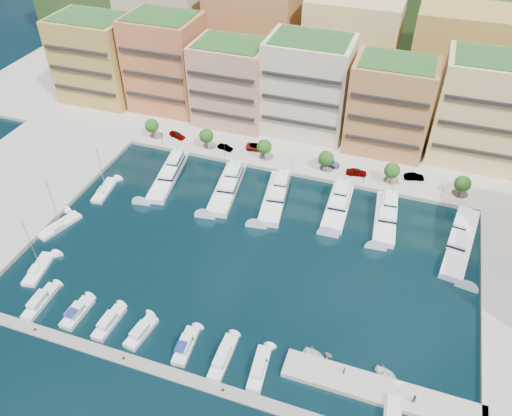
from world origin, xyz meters
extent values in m
plane|color=black|center=(0.00, 0.00, 0.00)|extent=(400.00, 400.00, 0.00)
cube|color=#9E998E|center=(0.00, 62.00, 0.00)|extent=(220.00, 64.00, 2.00)
cube|color=black|center=(0.00, 110.00, 0.00)|extent=(240.00, 40.00, 58.00)
cube|color=gray|center=(-3.00, -30.00, 0.00)|extent=(72.00, 2.20, 0.35)
cube|color=#9E998E|center=(30.00, -22.00, 0.00)|extent=(32.00, 5.00, 2.00)
cube|color=#B99243|center=(-66.00, 50.00, 13.00)|extent=(22.00, 16.00, 24.00)
cube|color=black|center=(-66.00, 41.75, 13.00)|extent=(20.24, 0.50, 0.90)
cube|color=#205021|center=(-66.00, 50.00, 25.40)|extent=(19.36, 14.08, 0.80)
cube|color=#D77647|center=(-44.00, 52.00, 14.00)|extent=(20.00, 16.00, 26.00)
cube|color=black|center=(-44.00, 43.75, 14.00)|extent=(18.40, 0.50, 0.90)
cube|color=#205021|center=(-44.00, 52.00, 27.40)|extent=(17.60, 14.08, 0.80)
cube|color=tan|center=(-23.00, 50.00, 12.00)|extent=(20.00, 15.00, 22.00)
cube|color=black|center=(-23.00, 42.25, 12.00)|extent=(18.40, 0.50, 0.90)
cube|color=#205021|center=(-23.00, 50.00, 23.40)|extent=(17.60, 13.20, 0.80)
cube|color=beige|center=(-2.00, 52.00, 13.50)|extent=(22.00, 16.00, 25.00)
cube|color=black|center=(-2.00, 43.75, 13.50)|extent=(20.24, 0.50, 0.90)
cube|color=#205021|center=(-2.00, 52.00, 26.40)|extent=(19.36, 14.08, 0.80)
cube|color=#B77644|center=(20.00, 50.00, 12.50)|extent=(20.00, 15.00, 23.00)
cube|color=black|center=(20.00, 42.25, 12.50)|extent=(18.40, 0.50, 0.90)
cube|color=#205021|center=(20.00, 50.00, 24.40)|extent=(17.60, 13.20, 0.80)
cube|color=#E9C27B|center=(42.00, 52.00, 14.00)|extent=(22.00, 16.00, 26.00)
cube|color=black|center=(42.00, 43.75, 14.00)|extent=(20.24, 0.50, 0.90)
cube|color=#205021|center=(42.00, 52.00, 27.40)|extent=(19.36, 14.08, 0.80)
cube|color=beige|center=(-55.00, 74.00, 16.00)|extent=(26.00, 18.00, 30.00)
cube|color=#B77644|center=(-25.00, 74.00, 16.00)|extent=(26.00, 18.00, 30.00)
cube|color=#E9C27B|center=(5.00, 74.00, 16.00)|extent=(26.00, 18.00, 30.00)
cube|color=#B99243|center=(35.00, 74.00, 16.00)|extent=(26.00, 18.00, 30.00)
cylinder|color=#473323|center=(-40.00, 33.50, 2.50)|extent=(0.24, 0.24, 3.00)
sphere|color=#204C15|center=(-40.00, 33.50, 4.75)|extent=(3.80, 3.80, 3.80)
cylinder|color=#473323|center=(-24.00, 33.50, 2.50)|extent=(0.24, 0.24, 3.00)
sphere|color=#204C15|center=(-24.00, 33.50, 4.75)|extent=(3.80, 3.80, 3.80)
cylinder|color=#473323|center=(-8.00, 33.50, 2.50)|extent=(0.24, 0.24, 3.00)
sphere|color=#204C15|center=(-8.00, 33.50, 4.75)|extent=(3.80, 3.80, 3.80)
cylinder|color=#473323|center=(8.00, 33.50, 2.50)|extent=(0.24, 0.24, 3.00)
sphere|color=#204C15|center=(8.00, 33.50, 4.75)|extent=(3.80, 3.80, 3.80)
cylinder|color=#473323|center=(24.00, 33.50, 2.50)|extent=(0.24, 0.24, 3.00)
sphere|color=#204C15|center=(24.00, 33.50, 4.75)|extent=(3.80, 3.80, 3.80)
cylinder|color=#473323|center=(40.00, 33.50, 2.50)|extent=(0.24, 0.24, 3.00)
sphere|color=#204C15|center=(40.00, 33.50, 4.75)|extent=(3.80, 3.80, 3.80)
cylinder|color=black|center=(-36.00, 31.20, 3.00)|extent=(0.10, 0.10, 4.00)
sphere|color=#FFF2CC|center=(-36.00, 31.20, 5.05)|extent=(0.30, 0.30, 0.30)
cylinder|color=black|center=(-18.00, 31.20, 3.00)|extent=(0.10, 0.10, 4.00)
sphere|color=#FFF2CC|center=(-18.00, 31.20, 5.05)|extent=(0.30, 0.30, 0.30)
cylinder|color=black|center=(0.00, 31.20, 3.00)|extent=(0.10, 0.10, 4.00)
sphere|color=#FFF2CC|center=(0.00, 31.20, 5.05)|extent=(0.30, 0.30, 0.30)
cylinder|color=black|center=(18.00, 31.20, 3.00)|extent=(0.10, 0.10, 4.00)
sphere|color=#FFF2CC|center=(18.00, 31.20, 5.05)|extent=(0.30, 0.30, 0.30)
cylinder|color=black|center=(36.00, 31.20, 3.00)|extent=(0.10, 0.10, 4.00)
sphere|color=#FFF2CC|center=(36.00, 31.20, 5.05)|extent=(0.30, 0.30, 0.30)
cube|color=white|center=(-28.22, 18.75, 0.35)|extent=(7.47, 20.92, 2.30)
cube|color=white|center=(-28.22, 20.80, 2.40)|extent=(5.28, 11.69, 1.80)
cube|color=black|center=(-28.22, 20.80, 2.40)|extent=(5.35, 11.76, 0.55)
cube|color=white|center=(-28.22, 22.44, 4.00)|extent=(3.55, 6.48, 1.40)
cylinder|color=#B2B2B7|center=(-28.22, 23.67, 5.60)|extent=(0.14, 0.14, 1.80)
cube|color=black|center=(-28.22, 18.75, -0.10)|extent=(7.53, 20.98, 0.35)
cube|color=white|center=(-12.59, 18.99, 0.35)|extent=(7.30, 20.46, 2.30)
cube|color=white|center=(-12.59, 20.99, 2.40)|extent=(5.34, 11.41, 1.80)
cube|color=black|center=(-12.59, 20.99, 2.40)|extent=(5.40, 11.48, 0.55)
cube|color=white|center=(-12.59, 22.60, 4.00)|extent=(3.66, 6.32, 1.40)
cylinder|color=#B2B2B7|center=(-12.59, 23.80, 5.60)|extent=(0.14, 0.14, 1.80)
cube|color=white|center=(-0.62, 19.33, 0.35)|extent=(7.28, 19.81, 2.30)
cube|color=white|center=(-0.62, 21.26, 2.40)|extent=(5.29, 11.06, 1.80)
cube|color=black|center=(-0.62, 21.26, 2.40)|extent=(5.35, 11.13, 0.55)
cube|color=white|center=(-0.62, 22.81, 4.00)|extent=(3.61, 6.13, 1.40)
cylinder|color=#B2B2B7|center=(-0.62, 23.97, 5.60)|extent=(0.14, 0.14, 1.80)
cube|color=white|center=(13.99, 20.62, 0.35)|extent=(5.25, 16.87, 2.30)
cube|color=white|center=(13.99, 22.30, 2.40)|extent=(4.19, 9.31, 1.80)
cube|color=black|center=(13.99, 22.30, 2.40)|extent=(4.26, 9.37, 0.55)
cube|color=white|center=(13.99, 23.64, 4.00)|extent=(3.03, 5.10, 1.40)
cylinder|color=#B2B2B7|center=(13.99, 24.64, 5.60)|extent=(0.14, 0.14, 1.80)
cube|color=black|center=(13.99, 20.62, -0.10)|extent=(5.31, 16.92, 0.35)
cube|color=white|center=(24.85, 20.24, 0.35)|extent=(6.06, 17.84, 2.30)
cube|color=white|center=(24.85, 21.99, 2.40)|extent=(4.58, 9.92, 1.80)
cube|color=black|center=(24.85, 21.99, 2.40)|extent=(4.65, 9.98, 0.55)
cube|color=white|center=(24.85, 23.39, 4.00)|extent=(3.20, 5.47, 1.40)
cylinder|color=#B2B2B7|center=(24.85, 24.45, 5.60)|extent=(0.14, 0.14, 1.80)
cube|color=white|center=(40.95, 17.49, 0.35)|extent=(7.69, 23.42, 2.30)
cube|color=white|center=(40.95, 19.79, 2.40)|extent=(5.43, 13.05, 1.80)
cube|color=black|center=(40.95, 19.79, 2.40)|extent=(5.50, 13.12, 0.55)
cube|color=white|center=(40.95, 21.63, 4.00)|extent=(3.64, 7.22, 1.40)
cylinder|color=#B2B2B7|center=(40.95, 23.01, 5.60)|extent=(0.14, 0.14, 1.80)
cube|color=silver|center=(-32.95, -24.50, 0.25)|extent=(2.70, 8.85, 1.40)
cube|color=silver|center=(-32.95, -24.94, 1.55)|extent=(2.01, 4.27, 1.10)
cube|color=black|center=(-32.95, -23.18, 1.30)|extent=(1.72, 0.16, 0.55)
cube|color=silver|center=(-24.92, -24.50, 0.25)|extent=(2.83, 7.36, 1.40)
cube|color=silver|center=(-24.92, -24.86, 1.55)|extent=(2.15, 3.56, 1.10)
cube|color=black|center=(-24.92, -23.41, 1.30)|extent=(1.89, 0.15, 0.55)
cube|color=navy|center=(-24.92, -25.81, 2.15)|extent=(1.90, 2.24, 0.12)
cube|color=silver|center=(-18.23, -24.50, 0.25)|extent=(2.75, 7.87, 1.40)
cube|color=silver|center=(-18.23, -24.89, 1.55)|extent=(2.04, 3.81, 1.10)
cube|color=black|center=(-18.23, -23.33, 1.30)|extent=(1.73, 0.18, 0.55)
cube|color=silver|center=(-11.73, -24.50, 0.25)|extent=(3.40, 7.52, 1.40)
cube|color=silver|center=(-11.73, -24.86, 1.55)|extent=(2.36, 3.71, 1.10)
cube|color=black|center=(-11.73, -23.41, 1.30)|extent=(1.76, 0.34, 0.55)
cube|color=silver|center=(-3.07, -24.50, 0.25)|extent=(3.03, 7.84, 1.40)
cube|color=silver|center=(-3.07, -24.88, 1.55)|extent=(2.18, 3.82, 1.10)
cube|color=black|center=(-3.07, -23.35, 1.30)|extent=(1.76, 0.24, 0.55)
cube|color=navy|center=(-3.07, -25.88, 2.15)|extent=(1.88, 2.43, 0.12)
cube|color=silver|center=(3.88, -24.50, 0.25)|extent=(2.55, 9.15, 1.40)
cube|color=silver|center=(3.88, -24.96, 1.55)|extent=(1.94, 4.41, 1.10)
cube|color=black|center=(3.88, -23.13, 1.30)|extent=(1.72, 0.13, 0.55)
cube|color=silver|center=(10.31, -24.50, 0.25)|extent=(3.12, 8.62, 1.40)
cube|color=silver|center=(10.31, -24.92, 1.55)|extent=(2.21, 4.20, 1.10)
cube|color=black|center=(10.31, -23.23, 1.30)|extent=(1.73, 0.25, 0.55)
cube|color=silver|center=(32.05, -24.50, 0.25)|extent=(3.09, 7.86, 1.40)
cube|color=silver|center=(32.05, -24.89, 1.55)|extent=(2.26, 3.83, 1.10)
cube|color=black|center=(32.05, -23.34, 1.30)|extent=(1.86, 0.23, 0.55)
cube|color=white|center=(-40.31, 9.17, 0.20)|extent=(3.87, 9.78, 1.20)
cube|color=white|center=(-40.31, 8.21, 1.10)|extent=(1.91, 2.56, 0.60)
cylinder|color=#B2B2B7|center=(-40.31, 9.64, 6.80)|extent=(0.14, 0.14, 12.00)
cylinder|color=#B2B2B7|center=(-40.31, 7.74, 1.80)|extent=(0.64, 4.26, 0.10)
cube|color=white|center=(-38.71, -17.58, 0.20)|extent=(4.34, 9.32, 1.20)
cube|color=white|center=(-38.71, -18.47, 1.10)|extent=(2.05, 2.50, 0.60)
cylinder|color=#B2B2B7|center=(-38.71, -17.13, 6.80)|extent=(0.14, 0.14, 12.00)
cylinder|color=#B2B2B7|center=(-38.71, -18.92, 1.80)|extent=(0.81, 3.99, 0.10)
cube|color=white|center=(-42.77, -5.17, 0.20)|extent=(5.80, 10.44, 1.20)
cube|color=white|center=(-42.77, -6.18, 1.10)|extent=(2.38, 2.92, 0.60)
cylinder|color=#B2B2B7|center=(-42.77, -4.67, 6.80)|extent=(0.14, 0.14, 12.00)
cylinder|color=#B2B2B7|center=(-42.77, -6.68, 1.80)|extent=(1.51, 4.33, 0.10)
imported|color=white|center=(18.37, -19.00, 0.42)|extent=(4.68, 3.86, 0.84)
imported|color=#C0BD93|center=(20.57, -18.11, 0.39)|extent=(1.83, 1.72, 0.77)
imported|color=silver|center=(30.32, -18.65, 0.41)|extent=(4.57, 3.84, 0.81)
imported|color=gray|center=(-33.83, 35.70, 1.81)|extent=(5.14, 3.32, 1.63)
imported|color=gray|center=(-19.18, 34.34, 1.69)|extent=(4.38, 2.22, 1.38)
imported|color=gray|center=(-11.09, 37.04, 1.83)|extent=(6.25, 3.38, 1.67)
imported|color=gray|center=(8.40, 36.40, 1.82)|extent=(5.98, 3.42, 1.63)
imported|color=gray|center=(15.73, 34.33, 1.86)|extent=(5.30, 2.77, 1.72)
imported|color=gray|center=(29.38, 37.02, 1.78)|extent=(5.02, 2.84, 1.57)
imported|color=#283750|center=(23.69, -21.17, 1.84)|extent=(0.51, 0.68, 1.67)
imported|color=#503930|center=(34.80, -22.54, 1.89)|extent=(1.03, 0.90, 1.79)
camera|label=1|loc=(24.88, -68.54, 73.63)|focal=35.00mm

